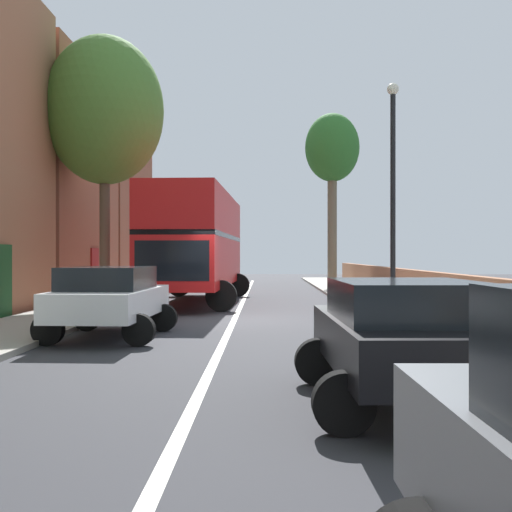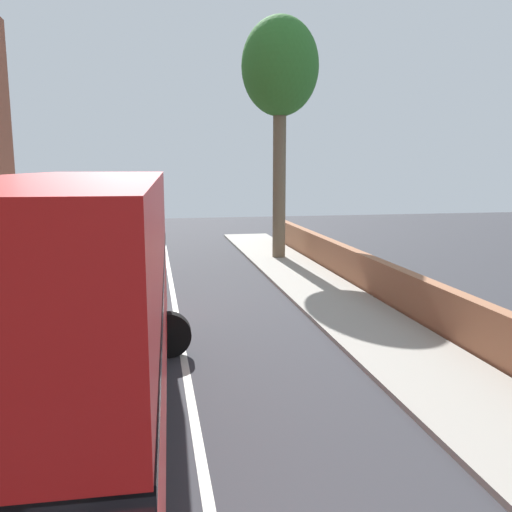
% 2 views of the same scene
% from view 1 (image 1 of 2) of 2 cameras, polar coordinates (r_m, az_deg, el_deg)
% --- Properties ---
extents(ground_plane, '(84.00, 84.00, 0.00)m').
position_cam_1_polar(ground_plane, '(17.84, -1.96, -5.71)').
color(ground_plane, '#333338').
extents(road_centre_line, '(0.16, 54.00, 0.01)m').
position_cam_1_polar(road_centre_line, '(17.84, -1.96, -5.70)').
color(road_centre_line, silver).
rests_on(road_centre_line, ground).
extents(sidewalk_left, '(2.60, 60.00, 0.12)m').
position_cam_1_polar(sidewalk_left, '(18.72, -17.18, -5.26)').
color(sidewalk_left, '#9E998E').
rests_on(sidewalk_left, ground).
extents(sidewalk_right, '(2.60, 60.00, 0.12)m').
position_cam_1_polar(sidewalk_right, '(18.27, 13.65, -5.39)').
color(sidewalk_right, '#9E998E').
rests_on(sidewalk_right, ground).
extents(boundary_wall_right, '(0.36, 54.00, 1.25)m').
position_cam_1_polar(boundary_wall_right, '(18.63, 18.31, -3.54)').
color(boundary_wall_right, '#9E6647').
rests_on(boundary_wall_right, ground).
extents(double_decker_bus, '(3.79, 10.82, 4.06)m').
position_cam_1_polar(double_decker_bus, '(24.09, -5.29, 1.40)').
color(double_decker_bus, red).
rests_on(double_decker_bus, ground).
extents(parked_car_red_left_0, '(2.52, 4.48, 1.55)m').
position_cam_1_polar(parked_car_red_left_0, '(35.16, -4.68, -1.38)').
color(parked_car_red_left_0, '#AD1919').
rests_on(parked_car_red_left_0, ground).
extents(parked_car_black_right_1, '(2.47, 4.03, 1.50)m').
position_cam_1_polar(parked_car_black_right_1, '(7.82, 13.05, -6.72)').
color(parked_car_black_right_1, black).
rests_on(parked_car_black_right_1, ground).
extents(parked_car_white_left_3, '(2.57, 4.07, 1.55)m').
position_cam_1_polar(parked_car_white_left_3, '(14.20, -12.90, -3.58)').
color(parked_car_white_left_3, silver).
rests_on(parked_car_white_left_3, ground).
extents(street_tree_left_2, '(4.23, 4.23, 9.55)m').
position_cam_1_polar(street_tree_left_2, '(24.13, -13.35, 12.47)').
color(street_tree_left_2, brown).
rests_on(street_tree_left_2, sidewalk_left).
extents(street_tree_right_3, '(3.33, 3.33, 10.40)m').
position_cam_1_polar(street_tree_right_3, '(40.06, 6.81, 9.27)').
color(street_tree_right_3, brown).
rests_on(street_tree_right_3, sidewalk_right).
extents(lamppost_right, '(0.32, 0.32, 6.31)m').
position_cam_1_polar(lamppost_right, '(17.67, 12.12, 6.60)').
color(lamppost_right, black).
rests_on(lamppost_right, sidewalk_right).
extents(litter_bin_right, '(0.55, 0.55, 1.03)m').
position_cam_1_polar(litter_bin_right, '(14.63, 18.54, -4.47)').
color(litter_bin_right, black).
rests_on(litter_bin_right, sidewalk_right).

